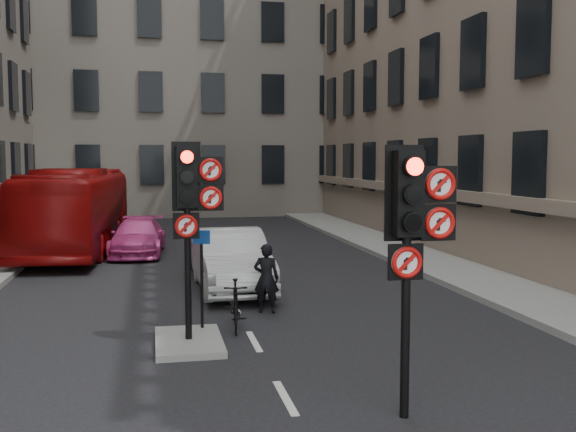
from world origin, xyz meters
name	(u,v)px	position (x,y,z in m)	size (l,w,h in m)	color
pavement_right	(451,266)	(7.20, 12.00, 0.08)	(3.00, 50.00, 0.16)	gray
centre_island	(189,342)	(-1.20, 5.00, 0.06)	(1.20, 2.00, 0.12)	gray
building_far	(178,56)	(0.00, 38.00, 10.00)	(30.00, 14.00, 20.00)	gray
signal_near	(414,222)	(1.49, 0.99, 2.58)	(0.91, 0.40, 3.58)	black
signal_far	(192,197)	(-1.11, 4.99, 2.70)	(0.91, 0.40, 3.58)	black
car_silver	(217,252)	(0.04, 12.47, 0.63)	(1.48, 3.69, 1.26)	#96989D
car_white	(231,260)	(0.14, 9.94, 0.78)	(1.65, 4.74, 1.56)	silver
car_pink	(138,237)	(-2.32, 16.86, 0.62)	(1.75, 4.30, 1.25)	#CD3C8A
bus_red	(77,210)	(-4.50, 18.18, 1.51)	(2.53, 10.83, 3.02)	maroon
motorcycle	(235,305)	(-0.22, 6.00, 0.48)	(0.45, 1.61, 0.97)	black
motorcyclist	(266,278)	(0.61, 7.25, 0.77)	(0.56, 0.37, 1.54)	black
info_sign	(202,265)	(-0.90, 5.73, 1.35)	(0.33, 0.12, 1.90)	black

